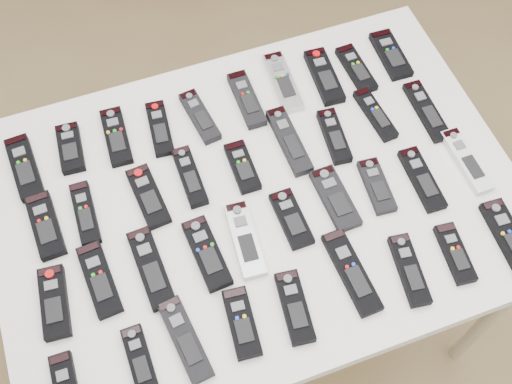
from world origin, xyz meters
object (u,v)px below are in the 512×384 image
object	(u,v)px
remote_24	(291,219)
remote_34	(352,272)
remote_16	(334,136)
remote_19	(54,302)
remote_8	(356,69)
remote_11	(85,213)
remote_18	(426,111)
remote_35	(409,270)
remote_25	(335,198)
remote_36	(455,253)
remote_14	(242,167)
remote_17	(375,114)
remote_20	(99,279)
remote_23	(245,239)
remote_5	(247,99)
remote_21	(151,268)
remote_9	(391,55)
remote_28	(466,161)
remote_33	(295,307)
remote_26	(377,186)
remote_13	(190,177)
remote_12	(148,196)
remote_4	(200,117)
remote_3	(160,128)
remote_6	(283,82)
remote_30	(140,361)
remote_1	(70,148)
remote_7	(324,76)
remote_2	(116,137)
remote_32	(242,323)
remote_27	(422,179)
remote_31	(185,339)
remote_10	(46,226)
remote_37	(509,238)

from	to	relation	value
remote_24	remote_34	bearing A→B (deg)	-66.80
remote_16	remote_19	size ratio (longest dim) A/B	0.96
remote_8	remote_11	xyz separation A→B (m)	(-0.78, -0.18, 0.00)
remote_18	remote_24	bearing A→B (deg)	-157.67
remote_11	remote_35	distance (m)	0.75
remote_25	remote_36	world-z (taller)	same
remote_14	remote_17	bearing A→B (deg)	5.95
remote_20	remote_34	size ratio (longest dim) A/B	0.86
remote_19	remote_23	size ratio (longest dim) A/B	0.86
remote_5	remote_21	size ratio (longest dim) A/B	0.89
remote_9	remote_16	bearing A→B (deg)	-140.04
remote_28	remote_33	size ratio (longest dim) A/B	1.15
remote_11	remote_26	xyz separation A→B (m)	(0.67, -0.17, -0.00)
remote_9	remote_17	xyz separation A→B (m)	(-0.13, -0.17, 0.00)
remote_13	remote_23	world-z (taller)	remote_13
remote_26	remote_35	distance (m)	0.22
remote_17	remote_35	world-z (taller)	remote_35
remote_18	remote_34	size ratio (longest dim) A/B	0.91
remote_12	remote_24	size ratio (longest dim) A/B	1.12
remote_21	remote_4	bearing A→B (deg)	55.11
remote_13	remote_20	size ratio (longest dim) A/B	0.92
remote_3	remote_4	distance (m)	0.11
remote_16	remote_6	bearing A→B (deg)	112.02
remote_16	remote_30	bearing A→B (deg)	-141.57
remote_1	remote_3	world-z (taller)	remote_1
remote_25	remote_20	bearing A→B (deg)	179.22
remote_17	remote_28	bearing A→B (deg)	-58.25
remote_26	remote_36	world-z (taller)	same
remote_7	remote_14	world-z (taller)	remote_7
remote_3	remote_30	distance (m)	0.59
remote_19	remote_35	xyz separation A→B (m)	(0.76, -0.20, -0.00)
remote_2	remote_12	distance (m)	0.20
remote_18	remote_32	size ratio (longest dim) A/B	1.23
remote_19	remote_35	distance (m)	0.78
remote_8	remote_16	bearing A→B (deg)	-130.40
remote_12	remote_36	size ratio (longest dim) A/B	1.15
remote_21	remote_30	world-z (taller)	remote_30
remote_1	remote_2	xyz separation A→B (m)	(0.12, -0.00, -0.00)
remote_4	remote_32	bearing A→B (deg)	-105.66
remote_33	remote_34	world-z (taller)	remote_33
remote_4	remote_30	size ratio (longest dim) A/B	1.10
remote_5	remote_30	size ratio (longest dim) A/B	1.17
remote_36	remote_21	bearing A→B (deg)	168.99
remote_16	remote_4	bearing A→B (deg)	155.85
remote_21	remote_6	bearing A→B (deg)	37.39
remote_14	remote_23	bearing A→B (deg)	-106.78
remote_6	remote_27	world-z (taller)	remote_6
remote_33	remote_35	bearing A→B (deg)	5.39
remote_31	remote_32	distance (m)	0.12
remote_10	remote_37	world-z (taller)	same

